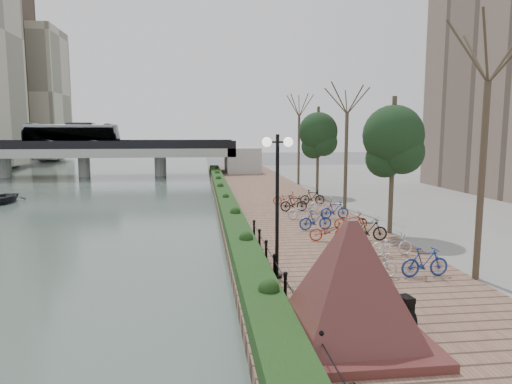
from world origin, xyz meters
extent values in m
plane|color=#59595B|center=(0.00, 0.00, 0.00)|extent=(220.00, 220.00, 0.00)
cube|color=#42534C|center=(-15.00, 25.00, 0.01)|extent=(30.00, 130.00, 0.02)
cube|color=brown|center=(4.00, 17.50, 0.25)|extent=(8.00, 75.00, 0.50)
cube|color=gray|center=(20.00, 17.50, 0.25)|extent=(24.00, 75.00, 0.50)
cube|color=#163413|center=(0.60, 20.00, 0.80)|extent=(1.10, 56.00, 0.60)
cylinder|color=black|center=(1.40, -3.00, 0.85)|extent=(0.10, 0.10, 0.70)
cylinder|color=black|center=(1.40, -1.00, 0.85)|extent=(0.10, 0.10, 0.70)
cylinder|color=black|center=(1.40, 1.00, 0.85)|extent=(0.10, 0.10, 0.70)
cylinder|color=black|center=(1.40, 3.00, 0.85)|extent=(0.10, 0.10, 0.70)
cylinder|color=black|center=(1.40, 5.00, 0.85)|extent=(0.10, 0.10, 0.70)
cylinder|color=black|center=(1.40, 7.00, 0.85)|extent=(0.10, 0.10, 0.70)
cylinder|color=black|center=(1.40, 9.00, 0.85)|extent=(0.10, 0.10, 0.70)
cube|color=#4E2321|center=(2.37, -1.90, 0.60)|extent=(3.46, 3.46, 0.20)
pyramid|color=#4E2321|center=(2.37, -1.90, 2.03)|extent=(5.47, 5.47, 2.65)
cylinder|color=black|center=(1.46, 2.91, 2.88)|extent=(0.12, 0.12, 4.76)
cylinder|color=black|center=(1.46, 2.91, 5.01)|extent=(0.70, 0.06, 0.06)
sphere|color=white|center=(1.11, 2.91, 5.01)|extent=(0.32, 0.32, 0.32)
sphere|color=white|center=(1.81, 2.91, 5.01)|extent=(0.32, 0.32, 0.32)
imported|color=brown|center=(4.00, 3.51, 1.32)|extent=(0.68, 0.54, 1.64)
imported|color=silver|center=(4.60, 2.39, 0.95)|extent=(0.60, 1.71, 0.90)
imported|color=black|center=(4.60, 4.99, 1.00)|extent=(0.47, 1.66, 1.00)
imported|color=#9C2E16|center=(4.60, 7.59, 0.95)|extent=(0.60, 1.72, 0.90)
imported|color=navy|center=(4.60, 10.19, 1.00)|extent=(0.47, 1.66, 1.00)
imported|color=silver|center=(4.60, 12.79, 0.95)|extent=(0.60, 1.71, 0.90)
imported|color=black|center=(4.60, 15.39, 1.00)|extent=(0.47, 1.66, 1.00)
imported|color=#9C2E16|center=(4.60, 17.99, 0.95)|extent=(0.60, 1.72, 0.90)
imported|color=navy|center=(6.40, 2.39, 1.00)|extent=(0.47, 1.66, 1.00)
imported|color=silver|center=(6.40, 4.99, 0.95)|extent=(0.60, 1.71, 0.90)
imported|color=black|center=(6.40, 7.59, 1.00)|extent=(0.47, 1.66, 1.00)
imported|color=#9C2E16|center=(6.40, 10.19, 0.95)|extent=(0.60, 1.71, 0.90)
imported|color=navy|center=(6.40, 12.79, 1.00)|extent=(0.47, 1.66, 1.00)
imported|color=silver|center=(6.40, 15.39, 0.95)|extent=(0.60, 1.72, 0.90)
imported|color=black|center=(6.40, 17.99, 1.00)|extent=(0.47, 1.66, 1.00)
cube|color=#ADADA8|center=(-15.00, 45.00, 3.00)|extent=(36.00, 8.00, 1.00)
cube|color=black|center=(-15.00, 41.10, 3.95)|extent=(36.00, 0.15, 0.90)
cube|color=black|center=(-15.00, 48.90, 3.95)|extent=(36.00, 0.15, 0.90)
cylinder|color=#ADADA8|center=(-24.00, 45.00, 1.25)|extent=(1.40, 1.40, 2.50)
cylinder|color=#ADADA8|center=(-15.00, 45.00, 1.25)|extent=(1.40, 1.40, 2.50)
cylinder|color=#ADADA8|center=(-6.00, 45.00, 1.25)|extent=(1.40, 1.40, 2.50)
imported|color=#B8BFC3|center=(-16.20, 45.00, 5.00)|extent=(2.52, 10.77, 3.00)
cube|color=#B5AF97|center=(-33.00, 80.00, 12.50)|extent=(12.00, 12.00, 24.00)
camera|label=1|loc=(-0.98, -11.67, 5.31)|focal=32.00mm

